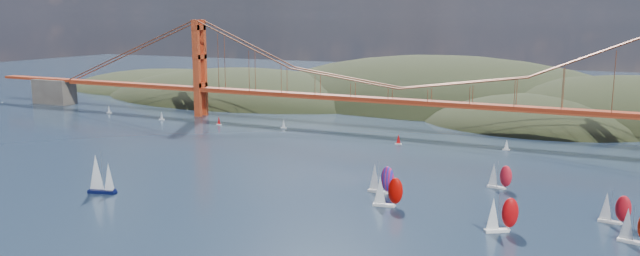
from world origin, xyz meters
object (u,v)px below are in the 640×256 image
object	(u,v)px
sloop_navy	(100,174)
racer_0	(387,191)
racer_2	(636,226)
racer_rwb	(381,178)
racer_3	(499,176)
racer_1	(501,214)
racer_4	(614,208)

from	to	relation	value
sloop_navy	racer_0	world-z (taller)	sloop_navy
sloop_navy	racer_2	distance (m)	158.91
sloop_navy	racer_2	xyz separation A→B (m)	(157.02, 24.38, -1.49)
racer_rwb	sloop_navy	bearing A→B (deg)	-145.04
racer_3	racer_rwb	bearing A→B (deg)	-136.91
racer_1	sloop_navy	bearing A→B (deg)	154.79
racer_0	racer_1	bearing A→B (deg)	-22.86
racer_rwb	racer_4	bearing A→B (deg)	9.12
racer_0	racer_2	xyz separation A→B (m)	(67.62, -2.44, -0.13)
sloop_navy	racer_4	xyz separation A→B (m)	(151.75, 39.37, -1.78)
racer_rwb	racer_3	bearing A→B (deg)	42.76
racer_0	racer_4	size ratio (longest dim) A/B	1.09
sloop_navy	racer_rwb	size ratio (longest dim) A/B	1.34
racer_4	racer_rwb	distance (m)	69.19
racer_1	racer_rwb	distance (m)	46.88
sloop_navy	racer_1	xyz separation A→B (m)	(124.50, 18.67, -1.26)
racer_1	racer_4	distance (m)	34.23
racer_2	racer_3	size ratio (longest dim) A/B	1.09
racer_1	racer_4	xyz separation A→B (m)	(27.25, 20.71, -0.51)
racer_0	racer_4	bearing A→B (deg)	1.60
racer_0	sloop_navy	bearing A→B (deg)	-173.07
sloop_navy	racer_4	bearing A→B (deg)	-0.79
racer_3	racer_4	distance (m)	41.89
racer_0	racer_rwb	size ratio (longest dim) A/B	0.98
racer_2	racer_1	bearing A→B (deg)	-156.97
racer_1	racer_4	size ratio (longest dim) A/B	1.11
racer_1	racer_2	xyz separation A→B (m)	(32.52, 5.72, -0.23)
sloop_navy	racer_rwb	distance (m)	91.58
racer_1	racer_rwb	bearing A→B (deg)	119.72
racer_3	racer_4	world-z (taller)	racer_4
racer_2	racer_3	bearing A→B (deg)	150.12
sloop_navy	racer_3	xyz separation A→B (m)	(116.54, 62.06, -1.88)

